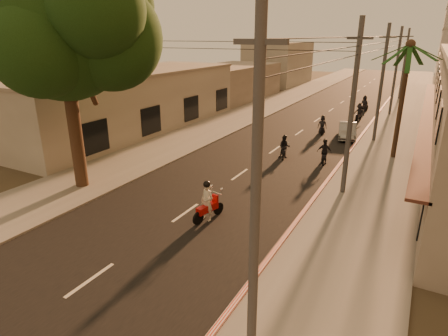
{
  "coord_description": "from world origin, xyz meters",
  "views": [
    {
      "loc": [
        9.38,
        -11.51,
        8.13
      ],
      "look_at": [
        0.56,
        4.89,
        1.5
      ],
      "focal_mm": 30.0,
      "sensor_mm": 36.0,
      "label": 1
    }
  ],
  "objects_px": {
    "scooter_mid_b": "(324,152)",
    "scooter_far_a": "(322,125)",
    "palm_tree": "(409,52)",
    "parked_car": "(347,131)",
    "scooter_far_b": "(359,113)",
    "scooter_red": "(207,203)",
    "scooter_far_c": "(364,104)",
    "scooter_mid_a": "(284,147)",
    "broadleaf_tree": "(69,28)"
  },
  "relations": [
    {
      "from": "scooter_far_a",
      "to": "scooter_far_c",
      "type": "xyz_separation_m",
      "value": [
        1.53,
        12.66,
        0.06
      ]
    },
    {
      "from": "scooter_far_c",
      "to": "scooter_red",
      "type": "bearing_deg",
      "value": -75.66
    },
    {
      "from": "scooter_far_b",
      "to": "scooter_far_c",
      "type": "xyz_separation_m",
      "value": [
        -0.37,
        5.78,
        -0.02
      ]
    },
    {
      "from": "scooter_far_a",
      "to": "scooter_mid_a",
      "type": "bearing_deg",
      "value": -109.56
    },
    {
      "from": "scooter_mid_a",
      "to": "scooter_mid_b",
      "type": "height_order",
      "value": "scooter_mid_b"
    },
    {
      "from": "parked_car",
      "to": "palm_tree",
      "type": "bearing_deg",
      "value": -57.72
    },
    {
      "from": "scooter_red",
      "to": "scooter_mid_a",
      "type": "height_order",
      "value": "scooter_red"
    },
    {
      "from": "scooter_red",
      "to": "scooter_mid_b",
      "type": "relative_size",
      "value": 1.15
    },
    {
      "from": "palm_tree",
      "to": "scooter_red",
      "type": "relative_size",
      "value": 4.19
    },
    {
      "from": "scooter_mid_b",
      "to": "scooter_far_a",
      "type": "xyz_separation_m",
      "value": [
        -2.15,
        7.92,
        -0.02
      ]
    },
    {
      "from": "palm_tree",
      "to": "scooter_mid_a",
      "type": "bearing_deg",
      "value": -152.69
    },
    {
      "from": "scooter_far_a",
      "to": "parked_car",
      "type": "bearing_deg",
      "value": -26.58
    },
    {
      "from": "scooter_far_b",
      "to": "scooter_far_c",
      "type": "height_order",
      "value": "scooter_far_b"
    },
    {
      "from": "scooter_far_c",
      "to": "palm_tree",
      "type": "bearing_deg",
      "value": -56.83
    },
    {
      "from": "palm_tree",
      "to": "parked_car",
      "type": "relative_size",
      "value": 2.01
    },
    {
      "from": "broadleaf_tree",
      "to": "scooter_mid_a",
      "type": "distance_m",
      "value": 15.13
    },
    {
      "from": "palm_tree",
      "to": "scooter_mid_a",
      "type": "xyz_separation_m",
      "value": [
        -6.75,
        -3.49,
        -6.39
      ]
    },
    {
      "from": "broadleaf_tree",
      "to": "scooter_far_b",
      "type": "distance_m",
      "value": 28.38
    },
    {
      "from": "palm_tree",
      "to": "scooter_mid_b",
      "type": "relative_size",
      "value": 4.8
    },
    {
      "from": "scooter_mid_b",
      "to": "scooter_far_b",
      "type": "xyz_separation_m",
      "value": [
        -0.25,
        14.8,
        0.06
      ]
    },
    {
      "from": "parked_car",
      "to": "broadleaf_tree",
      "type": "bearing_deg",
      "value": -132.24
    },
    {
      "from": "broadleaf_tree",
      "to": "scooter_far_a",
      "type": "bearing_deg",
      "value": 65.34
    },
    {
      "from": "palm_tree",
      "to": "parked_car",
      "type": "height_order",
      "value": "palm_tree"
    },
    {
      "from": "broadleaf_tree",
      "to": "palm_tree",
      "type": "xyz_separation_m",
      "value": [
        14.61,
        13.86,
        -1.33
      ]
    },
    {
      "from": "scooter_far_a",
      "to": "broadleaf_tree",
      "type": "bearing_deg",
      "value": -130.0
    },
    {
      "from": "scooter_red",
      "to": "scooter_mid_b",
      "type": "bearing_deg",
      "value": 88.73
    },
    {
      "from": "scooter_mid_b",
      "to": "scooter_far_a",
      "type": "bearing_deg",
      "value": 93.53
    },
    {
      "from": "scooter_mid_a",
      "to": "scooter_far_a",
      "type": "distance_m",
      "value": 8.06
    },
    {
      "from": "scooter_red",
      "to": "scooter_far_b",
      "type": "bearing_deg",
      "value": 97.34
    },
    {
      "from": "scooter_mid_b",
      "to": "scooter_far_c",
      "type": "height_order",
      "value": "scooter_far_c"
    },
    {
      "from": "scooter_far_a",
      "to": "scooter_far_c",
      "type": "relative_size",
      "value": 0.92
    },
    {
      "from": "scooter_red",
      "to": "parked_car",
      "type": "bearing_deg",
      "value": 94.22
    },
    {
      "from": "scooter_mid_b",
      "to": "parked_car",
      "type": "bearing_deg",
      "value": 77.89
    },
    {
      "from": "broadleaf_tree",
      "to": "scooter_mid_a",
      "type": "height_order",
      "value": "broadleaf_tree"
    },
    {
      "from": "palm_tree",
      "to": "scooter_red",
      "type": "xyz_separation_m",
      "value": [
        -6.7,
        -14.09,
        -6.28
      ]
    },
    {
      "from": "broadleaf_tree",
      "to": "scooter_far_a",
      "type": "xyz_separation_m",
      "value": [
        8.45,
        18.41,
        -7.73
      ]
    },
    {
      "from": "scooter_far_b",
      "to": "parked_car",
      "type": "distance_m",
      "value": 7.33
    },
    {
      "from": "scooter_red",
      "to": "scooter_mid_a",
      "type": "relative_size",
      "value": 1.18
    },
    {
      "from": "scooter_far_a",
      "to": "scooter_far_b",
      "type": "height_order",
      "value": "scooter_far_b"
    },
    {
      "from": "scooter_far_c",
      "to": "scooter_mid_b",
      "type": "bearing_deg",
      "value": -70.15
    },
    {
      "from": "scooter_red",
      "to": "parked_car",
      "type": "xyz_separation_m",
      "value": [
        2.75,
        18.21,
        -0.22
      ]
    },
    {
      "from": "palm_tree",
      "to": "scooter_far_b",
      "type": "relative_size",
      "value": 4.47
    },
    {
      "from": "scooter_mid_a",
      "to": "palm_tree",
      "type": "bearing_deg",
      "value": 12.54
    },
    {
      "from": "palm_tree",
      "to": "scooter_mid_b",
      "type": "bearing_deg",
      "value": -139.98
    },
    {
      "from": "scooter_red",
      "to": "scooter_far_b",
      "type": "height_order",
      "value": "scooter_red"
    },
    {
      "from": "palm_tree",
      "to": "scooter_mid_b",
      "type": "xyz_separation_m",
      "value": [
        -4.01,
        -3.36,
        -6.38
      ]
    },
    {
      "from": "scooter_red",
      "to": "scooter_mid_b",
      "type": "distance_m",
      "value": 11.06
    },
    {
      "from": "palm_tree",
      "to": "parked_car",
      "type": "distance_m",
      "value": 8.65
    },
    {
      "from": "scooter_far_b",
      "to": "palm_tree",
      "type": "bearing_deg",
      "value": -62.78
    },
    {
      "from": "scooter_mid_b",
      "to": "scooter_red",
      "type": "bearing_deg",
      "value": -115.75
    }
  ]
}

